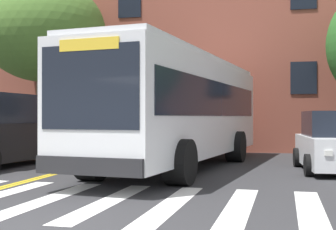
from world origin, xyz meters
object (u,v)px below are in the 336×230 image
(city_bus, at_px, (181,108))
(car_grey_behind_bus, at_px, (211,131))
(car_white_far_lane, at_px, (334,144))
(street_tree_curbside_small, at_px, (43,32))
(traffic_light_overhead, at_px, (139,72))

(city_bus, relative_size, car_grey_behind_bus, 2.81)
(car_white_far_lane, xyz_separation_m, car_grey_behind_bus, (-4.96, 10.98, 0.01))
(city_bus, height_order, car_grey_behind_bus, city_bus)
(car_white_far_lane, bearing_deg, street_tree_curbside_small, 158.58)
(city_bus, relative_size, traffic_light_overhead, 2.36)
(car_white_far_lane, relative_size, traffic_light_overhead, 0.82)
(traffic_light_overhead, bearing_deg, city_bus, -50.54)
(city_bus, height_order, street_tree_curbside_small, street_tree_curbside_small)
(car_white_far_lane, distance_m, car_grey_behind_bus, 12.05)
(car_grey_behind_bus, distance_m, street_tree_curbside_small, 10.25)
(traffic_light_overhead, bearing_deg, car_white_far_lane, -20.65)
(city_bus, bearing_deg, traffic_light_overhead, 129.46)
(car_grey_behind_bus, bearing_deg, street_tree_curbside_small, -135.38)
(city_bus, height_order, traffic_light_overhead, traffic_light_overhead)
(traffic_light_overhead, relative_size, street_tree_curbside_small, 0.63)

